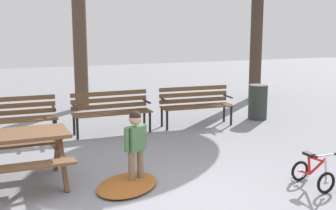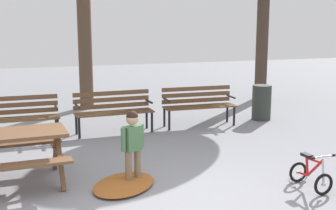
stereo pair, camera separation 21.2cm
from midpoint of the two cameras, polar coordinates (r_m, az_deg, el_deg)
The scene contains 9 objects.
ground at distance 5.77m, azimuth 0.13°, elevation -12.43°, with size 36.00×36.00×0.00m, color gray.
picnic_table at distance 6.49m, azimuth -21.61°, elevation -5.04°, with size 1.85×1.41×0.79m.
park_bench_far_left at distance 8.94m, azimuth -19.93°, elevation -1.28°, with size 1.60×0.46×0.85m.
park_bench_left at distance 9.15m, azimuth -7.99°, elevation -0.47°, with size 1.61×0.49×0.85m.
park_bench_right at distance 9.75m, azimuth 2.96°, elevation 0.32°, with size 1.61×0.51×0.85m.
child_standing at distance 6.24m, azimuth -5.18°, elevation -4.68°, with size 0.37×0.25×1.05m.
kids_bicycle at distance 6.48m, azimuth 17.21°, elevation -8.39°, with size 0.39×0.58×0.54m.
leaf_pile at distance 6.29m, azimuth -6.26°, elevation -10.17°, with size 1.09×0.76×0.07m, color #9E5623.
trash_bin at distance 10.57m, azimuth 10.92°, elevation 0.38°, with size 0.44×0.44×0.81m, color #2D332D.
Camera 1 is at (-1.99, -4.92, 2.27)m, focal length 47.33 mm.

